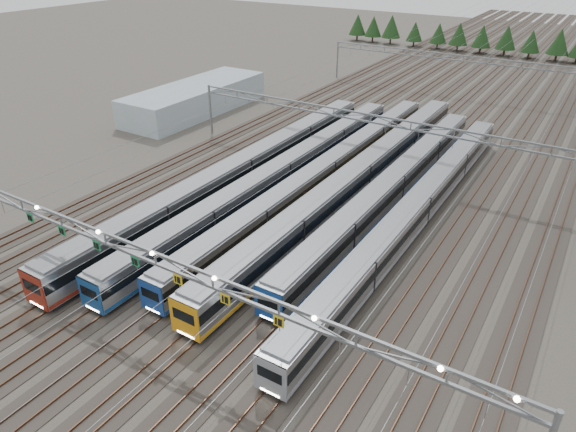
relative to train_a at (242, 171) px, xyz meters
The scene contains 13 objects.
ground 28.35m from the train_a, 66.54° to the right, with size 400.00×400.00×0.00m, color #47423A.
track_bed 74.93m from the train_a, 81.36° to the left, with size 54.00×260.00×5.42m.
train_a is the anchor object (origin of this frame).
train_b 5.04m from the train_a, 26.67° to the left, with size 2.80×60.08×3.64m.
train_c 10.79m from the train_a, 33.43° to the left, with size 2.73×62.24×3.56m.
train_d 14.91m from the train_a, 25.08° to the left, with size 3.01×64.64×3.92m.
train_e 19.10m from the train_a, 19.53° to the left, with size 2.78×54.46×3.61m.
train_f 22.63m from the train_a, ahead, with size 2.77×59.52×3.61m.
gantry_near 28.76m from the train_a, 66.73° to the right, with size 56.36×0.61×8.08m.
gantry_mid 18.49m from the train_a, 51.36° to the left, with size 56.36×0.36×8.00m.
gantry_far 60.28m from the train_a, 79.22° to the left, with size 56.36×0.36×8.00m.
west_shed 34.56m from the train_a, 140.82° to the left, with size 10.00×30.00×4.89m, color #97ADB4.
treeline 105.09m from the train_a, 82.62° to the left, with size 100.10×5.60×7.02m.
Camera 1 is at (25.86, -22.29, 28.89)m, focal length 32.00 mm.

